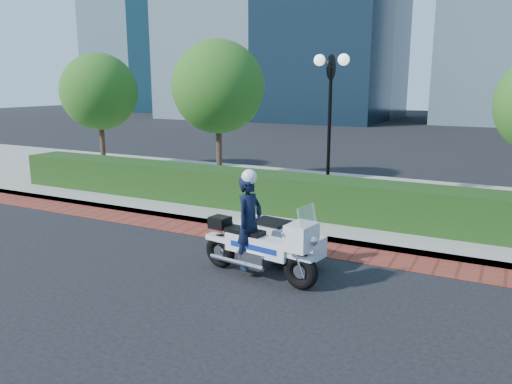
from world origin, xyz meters
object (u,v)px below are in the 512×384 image
at_px(tree_b, 218,87).
at_px(police_motorcycle, 265,236).
at_px(tree_a, 99,92).
at_px(lamppost, 330,105).

height_order(tree_b, police_motorcycle, tree_b).
bearing_deg(police_motorcycle, tree_a, 156.37).
xyz_separation_m(tree_a, police_motorcycle, (10.64, -6.73, -2.52)).
bearing_deg(lamppost, police_motorcycle, -83.25).
distance_m(lamppost, police_motorcycle, 5.92).
bearing_deg(lamppost, tree_a, 172.59).
relative_size(tree_a, police_motorcycle, 1.81).
xyz_separation_m(tree_b, police_motorcycle, (5.14, -6.73, -2.73)).
relative_size(tree_b, police_motorcycle, 1.94).
distance_m(lamppost, tree_a, 10.09).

